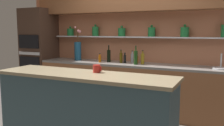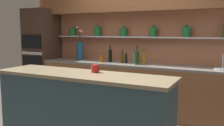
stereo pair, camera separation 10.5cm
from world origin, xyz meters
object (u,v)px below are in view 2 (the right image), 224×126
at_px(bottle_oil_4, 144,59).
at_px(bottle_wine_5, 137,57).
at_px(bottle_sauce_2, 138,59).
at_px(bottle_spirit_3, 134,58).
at_px(sink_fixture, 222,68).
at_px(bottle_sauce_0, 126,59).
at_px(bottle_sauce_1, 101,58).
at_px(bottle_wine_6, 110,56).
at_px(bottle_oil_7, 122,57).
at_px(coffee_mug, 95,69).
at_px(flower_vase, 80,50).
at_px(oven_tower, 42,54).

height_order(bottle_oil_4, bottle_wine_5, bottle_wine_5).
distance_m(bottle_sauce_2, bottle_spirit_3, 0.10).
bearing_deg(sink_fixture, bottle_sauce_0, 179.79).
bearing_deg(sink_fixture, bottle_spirit_3, 175.86).
height_order(bottle_sauce_0, bottle_sauce_1, bottle_sauce_0).
relative_size(bottle_wine_6, bottle_oil_7, 1.31).
bearing_deg(coffee_mug, bottle_spirit_3, 96.90).
height_order(flower_vase, bottle_sauce_1, flower_vase).
xyz_separation_m(oven_tower, bottle_spirit_3, (2.18, 0.13, 0.01)).
relative_size(oven_tower, bottle_wine_6, 6.09).
height_order(oven_tower, bottle_spirit_3, oven_tower).
xyz_separation_m(bottle_wine_5, bottle_oil_7, (-0.34, 0.11, -0.03)).
bearing_deg(sink_fixture, bottle_wine_6, 179.43).
height_order(bottle_spirit_3, bottle_wine_5, bottle_wine_5).
bearing_deg(bottle_wine_5, bottle_wine_6, 168.15).
height_order(bottle_spirit_3, bottle_oil_4, bottle_oil_4).
bearing_deg(bottle_oil_4, bottle_sauce_2, 144.47).
relative_size(bottle_spirit_3, coffee_mug, 2.07).
bearing_deg(bottle_oil_4, bottle_wine_6, 178.18).
bearing_deg(bottle_wine_6, bottle_oil_4, -1.82).
xyz_separation_m(sink_fixture, bottle_wine_5, (-1.41, -0.11, 0.11)).
relative_size(bottle_wine_5, coffee_mug, 3.07).
distance_m(bottle_sauce_0, bottle_sauce_1, 0.49).
distance_m(oven_tower, flower_vase, 1.01).
distance_m(bottle_oil_4, coffee_mug, 1.69).
distance_m(bottle_oil_4, bottle_wine_5, 0.14).
bearing_deg(bottle_wine_5, flower_vase, 174.53).
distance_m(sink_fixture, coffee_mug, 2.16).
distance_m(bottle_sauce_2, bottle_oil_4, 0.18).
distance_m(oven_tower, bottle_oil_4, 2.42).
xyz_separation_m(oven_tower, bottle_sauce_1, (1.60, -0.10, -0.01)).
xyz_separation_m(bottle_spirit_3, bottle_wine_5, (0.15, -0.22, 0.04)).
relative_size(bottle_oil_4, bottle_wine_6, 0.77).
xyz_separation_m(flower_vase, bottle_oil_7, (0.99, -0.02, -0.11)).
bearing_deg(flower_vase, bottle_wine_5, -5.47).
height_order(flower_vase, bottle_wine_6, flower_vase).
xyz_separation_m(bottle_oil_4, coffee_mug, (-0.02, -1.69, 0.04)).
height_order(oven_tower, bottle_sauce_2, oven_tower).
relative_size(bottle_sauce_0, bottle_sauce_1, 1.10).
distance_m(oven_tower, bottle_sauce_0, 2.07).
height_order(sink_fixture, coffee_mug, sink_fixture).
relative_size(bottle_sauce_0, coffee_mug, 1.77).
xyz_separation_m(oven_tower, coffee_mug, (2.40, -1.68, 0.06)).
relative_size(flower_vase, sink_fixture, 2.68).
distance_m(bottle_sauce_2, coffee_mug, 1.80).
height_order(bottle_sauce_0, bottle_spirit_3, bottle_spirit_3).
relative_size(bottle_sauce_1, bottle_sauce_2, 0.98).
relative_size(bottle_sauce_0, bottle_sauce_2, 1.07).
height_order(bottle_sauce_0, bottle_sauce_2, bottle_sauce_0).
bearing_deg(bottle_sauce_0, bottle_wine_5, -23.55).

